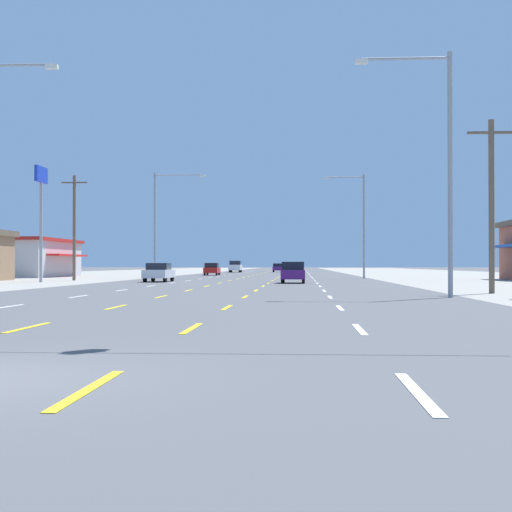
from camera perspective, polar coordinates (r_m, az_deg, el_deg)
The scene contains 17 objects.
ground_plane at distance 74.44m, azimuth 0.33°, elevation -1.70°, with size 572.00×572.00×0.00m, color #4C4C4F.
lot_apron_left at distance 79.71m, azimuth -17.74°, elevation -1.60°, with size 28.00×440.00×0.01m, color gray.
lot_apron_right at distance 77.17m, azimuth 19.02°, elevation -1.62°, with size 28.00×440.00×0.01m, color gray.
lane_markings at distance 112.90m, azimuth 1.39°, elevation -1.34°, with size 10.64×227.60×0.01m.
signal_span_wire at distance 15.50m, azimuth -12.87°, elevation 14.81°, with size 25.29×0.52×9.66m.
hatchback_inner_right_nearest at distance 53.32m, azimuth 2.89°, elevation -1.27°, with size 1.72×3.90×1.54m.
sedan_far_left_near at distance 57.74m, azimuth -7.53°, elevation -1.24°, with size 1.80×4.50×1.46m.
hatchback_far_left_mid at distance 91.63m, azimuth -3.43°, elevation -1.01°, with size 1.72×3.90×1.54m.
suv_far_left_midfar at distance 125.85m, azimuth -1.60°, elevation -0.81°, with size 1.98×4.90×1.98m.
hatchback_center_turn_far at distance 130.26m, azimuth 1.69°, elevation -0.91°, with size 1.72×3.90×1.54m.
storefront_left_row_2 at distance 84.30m, azimuth -17.60°, elevation -0.12°, with size 10.42×14.92×4.15m.
pole_sign_left_row_1 at distance 58.39m, azimuth -16.30°, elevation 4.54°, with size 0.24×2.28×8.79m.
streetlight_right_row_0 at distance 31.28m, azimuth 14.11°, elevation 7.52°, with size 3.95×0.26×10.06m.
streetlight_left_row_1 at distance 72.50m, azimuth -7.42°, elevation 3.07°, with size 5.07×0.26×10.34m.
streetlight_right_row_1 at distance 71.42m, azimuth 8.04°, elevation 2.89°, with size 4.00×0.26×10.02m.
utility_pole_right_row_0 at distance 35.94m, azimuth 17.76°, elevation 3.97°, with size 2.20×0.26×8.08m.
utility_pole_left_row_1 at distance 64.04m, azimuth -13.89°, elevation 2.30°, with size 2.20×0.26×8.88m.
Camera 1 is at (4.02, -8.32, 1.35)m, focal length 51.68 mm.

